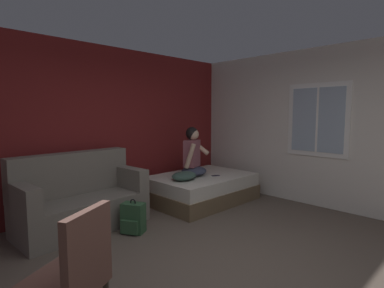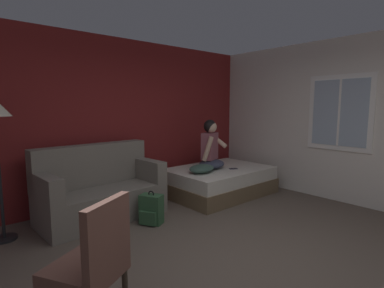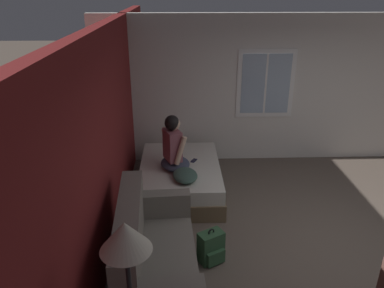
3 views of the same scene
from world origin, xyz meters
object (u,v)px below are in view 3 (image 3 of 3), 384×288
backpack (211,248)px  floor_lamp (127,256)px  person_seated (174,147)px  cell_phone (194,161)px  throw_pillow (185,175)px  couch (152,259)px  bed (180,178)px

backpack → floor_lamp: size_ratio=0.27×
person_seated → backpack: 1.77m
person_seated → floor_lamp: (-3.19, 0.28, 0.59)m
cell_phone → throw_pillow: bearing=103.3°
throw_pillow → cell_phone: (0.63, -0.15, -0.07)m
couch → floor_lamp: (-1.20, 0.05, 1.04)m
backpack → floor_lamp: bearing=155.5°
floor_lamp → person_seated: bearing=-4.9°
bed → person_seated: (-0.13, 0.09, 0.60)m
cell_phone → bed: bearing=56.8°
backpack → throw_pillow: 1.30m
bed → floor_lamp: (-3.32, 0.37, 1.19)m
couch → throw_pillow: size_ratio=3.64×
backpack → throw_pillow: size_ratio=0.95×
throw_pillow → bed: bearing=8.5°
couch → person_seated: 2.06m
backpack → cell_phone: size_ratio=3.18×
cell_phone → person_seated: bearing=65.9°
couch → person_seated: person_seated is taller
backpack → cell_phone: (1.84, 0.14, 0.29)m
floor_lamp → throw_pillow: bearing=-8.9°
person_seated → cell_phone: (0.26, -0.32, -0.35)m
person_seated → throw_pillow: person_seated is taller
cell_phone → couch: bearing=103.5°
bed → person_seated: bearing=144.5°
throw_pillow → floor_lamp: 2.99m
backpack → bed: bearing=12.2°
bed → floor_lamp: size_ratio=1.09×
couch → cell_phone: bearing=-13.5°
person_seated → backpack: (-1.58, -0.46, -0.64)m
bed → throw_pillow: 0.59m
backpack → cell_phone: 1.87m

